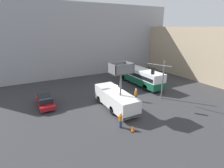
{
  "coord_description": "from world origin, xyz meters",
  "views": [
    {
      "loc": [
        -11.5,
        -18.68,
        10.1
      ],
      "look_at": [
        -1.35,
        0.07,
        3.07
      ],
      "focal_mm": 28.0,
      "sensor_mm": 36.0,
      "label": 1
    }
  ],
  "objects_px": {
    "traffic_light_pole": "(159,75)",
    "traffic_cone_near_truck": "(133,129)",
    "road_worker_directing": "(136,95)",
    "parked_car_curbside": "(45,101)",
    "road_worker_near_truck": "(121,120)",
    "city_bus": "(139,75)",
    "utility_truck": "(116,98)"
  },
  "relations": [
    {
      "from": "traffic_light_pole",
      "to": "traffic_cone_near_truck",
      "type": "height_order",
      "value": "traffic_light_pole"
    },
    {
      "from": "road_worker_directing",
      "to": "parked_car_curbside",
      "type": "height_order",
      "value": "road_worker_directing"
    },
    {
      "from": "road_worker_near_truck",
      "to": "road_worker_directing",
      "type": "height_order",
      "value": "road_worker_directing"
    },
    {
      "from": "parked_car_curbside",
      "to": "city_bus",
      "type": "bearing_deg",
      "value": 6.14
    },
    {
      "from": "city_bus",
      "to": "traffic_light_pole",
      "type": "distance_m",
      "value": 8.05
    },
    {
      "from": "traffic_cone_near_truck",
      "to": "parked_car_curbside",
      "type": "relative_size",
      "value": 0.13
    },
    {
      "from": "utility_truck",
      "to": "traffic_cone_near_truck",
      "type": "xyz_separation_m",
      "value": [
        -0.98,
        -5.32,
        -1.22
      ]
    },
    {
      "from": "traffic_cone_near_truck",
      "to": "utility_truck",
      "type": "bearing_deg",
      "value": 79.54
    },
    {
      "from": "road_worker_near_truck",
      "to": "parked_car_curbside",
      "type": "xyz_separation_m",
      "value": [
        -6.11,
        9.09,
        -0.09
      ]
    },
    {
      "from": "traffic_cone_near_truck",
      "to": "traffic_light_pole",
      "type": "bearing_deg",
      "value": 31.78
    },
    {
      "from": "traffic_light_pole",
      "to": "traffic_cone_near_truck",
      "type": "xyz_separation_m",
      "value": [
        -7.42,
        -4.6,
        -3.52
      ]
    },
    {
      "from": "city_bus",
      "to": "road_worker_directing",
      "type": "height_order",
      "value": "city_bus"
    },
    {
      "from": "road_worker_near_truck",
      "to": "traffic_cone_near_truck",
      "type": "xyz_separation_m",
      "value": [
        0.76,
        -1.18,
        -0.57
      ]
    },
    {
      "from": "parked_car_curbside",
      "to": "road_worker_near_truck",
      "type": "bearing_deg",
      "value": -56.1
    },
    {
      "from": "road_worker_near_truck",
      "to": "utility_truck",
      "type": "bearing_deg",
      "value": 104.97
    },
    {
      "from": "traffic_light_pole",
      "to": "road_worker_near_truck",
      "type": "xyz_separation_m",
      "value": [
        -8.18,
        -3.42,
        -2.94
      ]
    },
    {
      "from": "road_worker_near_truck",
      "to": "city_bus",
      "type": "bearing_deg",
      "value": 83.96
    },
    {
      "from": "city_bus",
      "to": "traffic_light_pole",
      "type": "relative_size",
      "value": 1.96
    },
    {
      "from": "city_bus",
      "to": "traffic_cone_near_truck",
      "type": "relative_size",
      "value": 17.79
    },
    {
      "from": "utility_truck",
      "to": "traffic_cone_near_truck",
      "type": "relative_size",
      "value": 12.21
    },
    {
      "from": "traffic_light_pole",
      "to": "road_worker_directing",
      "type": "bearing_deg",
      "value": 150.97
    },
    {
      "from": "traffic_light_pole",
      "to": "traffic_cone_near_truck",
      "type": "bearing_deg",
      "value": -148.22
    },
    {
      "from": "utility_truck",
      "to": "traffic_cone_near_truck",
      "type": "bearing_deg",
      "value": -100.46
    },
    {
      "from": "utility_truck",
      "to": "traffic_light_pole",
      "type": "distance_m",
      "value": 6.88
    },
    {
      "from": "city_bus",
      "to": "road_worker_directing",
      "type": "bearing_deg",
      "value": 148.46
    },
    {
      "from": "traffic_light_pole",
      "to": "parked_car_curbside",
      "type": "xyz_separation_m",
      "value": [
        -14.29,
        5.68,
        -3.03
      ]
    },
    {
      "from": "road_worker_near_truck",
      "to": "traffic_cone_near_truck",
      "type": "relative_size",
      "value": 2.83
    },
    {
      "from": "traffic_light_pole",
      "to": "utility_truck",
      "type": "bearing_deg",
      "value": 173.65
    },
    {
      "from": "traffic_light_pole",
      "to": "parked_car_curbside",
      "type": "bearing_deg",
      "value": 158.33
    },
    {
      "from": "road_worker_directing",
      "to": "parked_car_curbside",
      "type": "relative_size",
      "value": 0.39
    },
    {
      "from": "parked_car_curbside",
      "to": "road_worker_directing",
      "type": "bearing_deg",
      "value": -19.83
    },
    {
      "from": "city_bus",
      "to": "parked_car_curbside",
      "type": "xyz_separation_m",
      "value": [
        -16.55,
        -1.78,
        -1.0
      ]
    }
  ]
}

